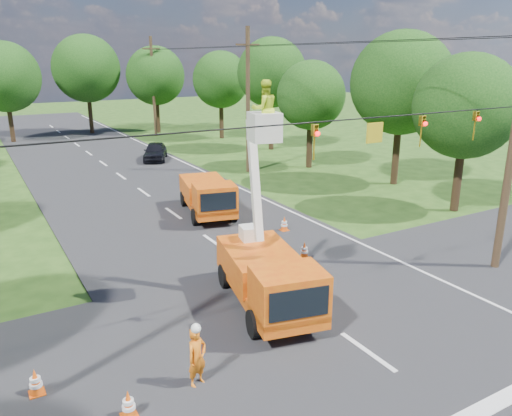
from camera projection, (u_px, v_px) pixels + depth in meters
ground at (144, 193)px, 30.61m from camera, size 140.00×140.00×0.00m
road_main at (144, 193)px, 30.61m from camera, size 12.00×100.00×0.06m
road_cross at (324, 322)px, 15.72m from camera, size 56.00×10.00×0.07m
edge_line at (225, 182)px, 33.31m from camera, size 0.12×90.00×0.02m
bucket_truck at (268, 263)px, 16.20m from camera, size 3.23×5.93×7.36m
second_truck at (208, 195)px, 26.08m from camera, size 3.20×5.80×2.06m
ground_worker at (197, 357)px, 12.48m from camera, size 0.68×0.56×1.60m
distant_car at (155, 151)px, 40.12m from camera, size 3.27×4.52×1.43m
traffic_cone_2 at (304, 250)px, 20.58m from camera, size 0.38×0.38×0.71m
traffic_cone_3 at (284, 224)px, 23.83m from camera, size 0.38×0.38×0.71m
traffic_cone_4 at (128, 404)px, 11.45m from camera, size 0.38×0.38×0.71m
traffic_cone_5 at (36, 382)px, 12.24m from camera, size 0.38×0.38×0.71m
traffic_cone_7 at (223, 197)px, 28.44m from camera, size 0.38×0.38×0.71m
pole_right_mid at (248, 100)px, 34.87m from camera, size 1.80×0.30×10.00m
pole_right_far at (153, 86)px, 51.41m from camera, size 1.80×0.30×10.00m
signal_span at (390, 130)px, 15.08m from camera, size 18.00×0.29×1.07m
tree_right_a at (466, 107)px, 25.56m from camera, size 5.40×5.40×8.28m
tree_right_b at (402, 83)px, 30.99m from camera, size 6.40×6.40×9.65m
tree_right_c at (311, 95)px, 36.24m from camera, size 5.00×5.00×7.83m
tree_right_d at (272, 73)px, 43.23m from camera, size 6.00×6.00×9.70m
tree_right_e at (221, 80)px, 49.62m from camera, size 5.60×5.60×8.63m
tree_far_a at (4, 77)px, 47.09m from camera, size 6.60×6.60×9.50m
tree_far_b at (86, 69)px, 52.41m from camera, size 7.00×7.00×10.32m
tree_far_c at (155, 76)px, 53.27m from camera, size 6.20×6.20×9.18m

